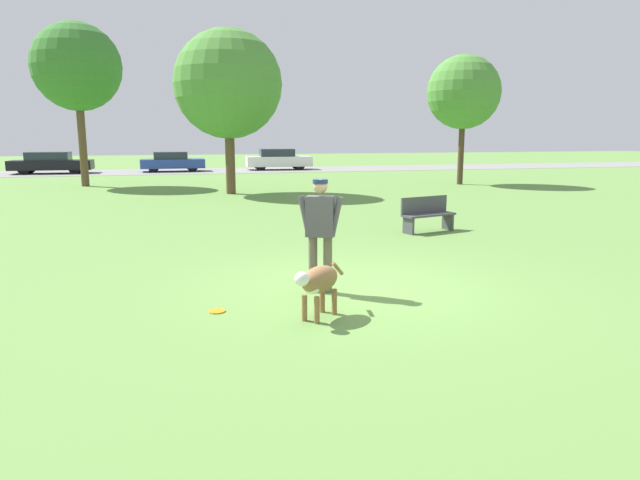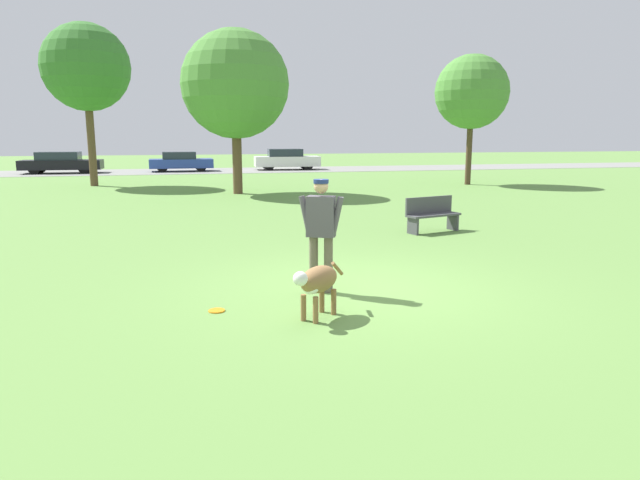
{
  "view_description": "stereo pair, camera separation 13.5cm",
  "coord_description": "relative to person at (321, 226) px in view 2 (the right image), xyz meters",
  "views": [
    {
      "loc": [
        -2.64,
        -7.98,
        2.31
      ],
      "look_at": [
        -0.73,
        -0.62,
        0.9
      ],
      "focal_mm": 32.0,
      "sensor_mm": 36.0,
      "label": 1
    },
    {
      "loc": [
        -2.51,
        -8.02,
        2.31
      ],
      "look_at": [
        -0.73,
        -0.62,
        0.9
      ],
      "focal_mm": 32.0,
      "sensor_mm": 36.0,
      "label": 2
    }
  ],
  "objects": [
    {
      "name": "frisbee",
      "position": [
        -1.57,
        -0.6,
        -0.98
      ],
      "size": [
        0.22,
        0.22,
        0.02
      ],
      "color": "orange",
      "rests_on": "ground_plane"
    },
    {
      "name": "parked_car_black",
      "position": [
        -9.0,
        29.22,
        -0.35
      ],
      "size": [
        4.63,
        1.8,
        1.29
      ],
      "rotation": [
        0.0,
        0.0,
        -0.02
      ],
      "color": "black",
      "rests_on": "ground_plane"
    },
    {
      "name": "dog",
      "position": [
        -0.34,
        -1.19,
        -0.51
      ],
      "size": [
        0.86,
        0.82,
        0.69
      ],
      "rotation": [
        0.0,
        0.0,
        3.89
      ],
      "color": "olive",
      "rests_on": "ground_plane"
    },
    {
      "name": "tree_mid_center",
      "position": [
        0.19,
        14.72,
        3.2
      ],
      "size": [
        4.14,
        4.14,
        6.28
      ],
      "color": "brown",
      "rests_on": "ground_plane"
    },
    {
      "name": "parked_car_white",
      "position": [
        4.84,
        29.55,
        -0.31
      ],
      "size": [
        4.33,
        1.89,
        1.37
      ],
      "rotation": [
        0.0,
        0.0,
        -0.04
      ],
      "color": "white",
      "rests_on": "ground_plane"
    },
    {
      "name": "person",
      "position": [
        0.0,
        0.0,
        0.0
      ],
      "size": [
        0.64,
        0.39,
        1.68
      ],
      "rotation": [
        0.0,
        0.0,
        -0.48
      ],
      "color": "#665B4C",
      "rests_on": "ground_plane"
    },
    {
      "name": "park_bench",
      "position": [
        3.85,
        4.56,
        -0.54
      ],
      "size": [
        1.46,
        0.78,
        0.84
      ],
      "rotation": [
        0.0,
        0.0,
        0.28
      ],
      "color": "#47474C",
      "rests_on": "ground_plane"
    },
    {
      "name": "tree_far_left",
      "position": [
        -5.86,
        19.74,
        4.21
      ],
      "size": [
        3.82,
        3.82,
        7.14
      ],
      "color": "brown",
      "rests_on": "ground_plane"
    },
    {
      "name": "parked_car_blue",
      "position": [
        -1.99,
        29.39,
        -0.37
      ],
      "size": [
        3.95,
        1.87,
        1.24
      ],
      "rotation": [
        0.0,
        0.0,
        0.03
      ],
      "color": "#284293",
      "rests_on": "ground_plane"
    },
    {
      "name": "ground_plane",
      "position": [
        0.57,
        0.04,
        -0.99
      ],
      "size": [
        120.0,
        120.0,
        0.0
      ],
      "primitive_type": "plane",
      "color": "#608C42"
    },
    {
      "name": "far_road_strip",
      "position": [
        0.57,
        29.48,
        -0.99
      ],
      "size": [
        120.0,
        6.0,
        0.01
      ],
      "color": "gray",
      "rests_on": "ground_plane"
    },
    {
      "name": "tree_far_right",
      "position": [
        11.06,
        16.38,
        3.21
      ],
      "size": [
        3.35,
        3.35,
        5.89
      ],
      "color": "#4C3826",
      "rests_on": "ground_plane"
    }
  ]
}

